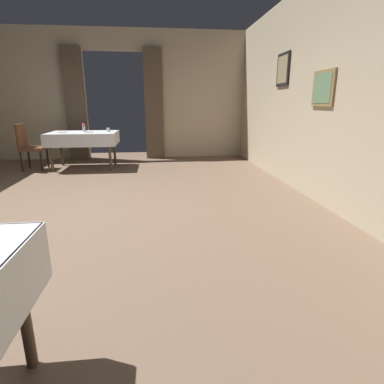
% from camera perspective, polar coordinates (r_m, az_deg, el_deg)
% --- Properties ---
extents(ground, '(10.08, 10.08, 0.00)m').
position_cam_1_polar(ground, '(4.14, -19.57, -3.57)').
color(ground, '#7A604C').
extents(wall_right, '(0.16, 8.40, 3.00)m').
position_cam_1_polar(wall_right, '(4.42, 25.12, 16.89)').
color(wall_right, beige).
rests_on(wall_right, ground).
extents(wall_back, '(6.40, 0.27, 3.00)m').
position_cam_1_polar(wall_back, '(8.05, -13.89, 16.86)').
color(wall_back, beige).
rests_on(wall_back, ground).
extents(dining_table_mid, '(1.38, 0.94, 0.75)m').
position_cam_1_polar(dining_table_mid, '(6.93, -19.31, 9.56)').
color(dining_table_mid, '#4C3D2D').
rests_on(dining_table_mid, ground).
extents(chair_mid_left, '(0.44, 0.44, 0.93)m').
position_cam_1_polar(chair_mid_left, '(7.19, -27.75, 7.68)').
color(chair_mid_left, black).
rests_on(chair_mid_left, ground).
extents(flower_vase_mid, '(0.07, 0.07, 0.17)m').
position_cam_1_polar(flower_vase_mid, '(7.12, -19.24, 11.19)').
color(flower_vase_mid, silver).
rests_on(flower_vase_mid, dining_table_mid).
extents(plate_mid_b, '(0.19, 0.19, 0.01)m').
position_cam_1_polar(plate_mid_b, '(6.97, -22.70, 10.07)').
color(plate_mid_b, white).
rests_on(plate_mid_b, dining_table_mid).
extents(glass_mid_c, '(0.07, 0.07, 0.08)m').
position_cam_1_polar(glass_mid_c, '(6.88, -15.10, 10.97)').
color(glass_mid_c, silver).
rests_on(glass_mid_c, dining_table_mid).
extents(plate_mid_d, '(0.18, 0.18, 0.01)m').
position_cam_1_polar(plate_mid_d, '(6.81, -18.30, 10.38)').
color(plate_mid_d, white).
rests_on(plate_mid_d, dining_table_mid).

